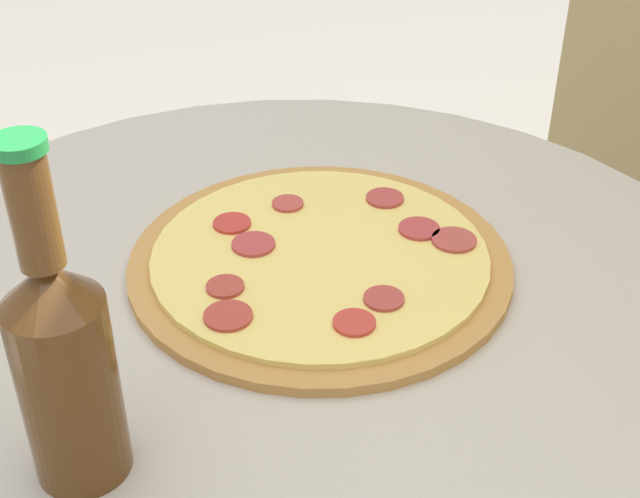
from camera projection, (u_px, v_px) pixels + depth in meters
name	position (u px, v px, depth m)	size (l,w,h in m)	color
table	(296.00, 455.00, 0.91)	(0.87, 0.87, 0.69)	#B2A893
pizza	(320.00, 260.00, 0.84)	(0.36, 0.36, 0.02)	#B77F3D
beer_bottle	(64.00, 361.00, 0.59)	(0.07, 0.07, 0.26)	#563314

